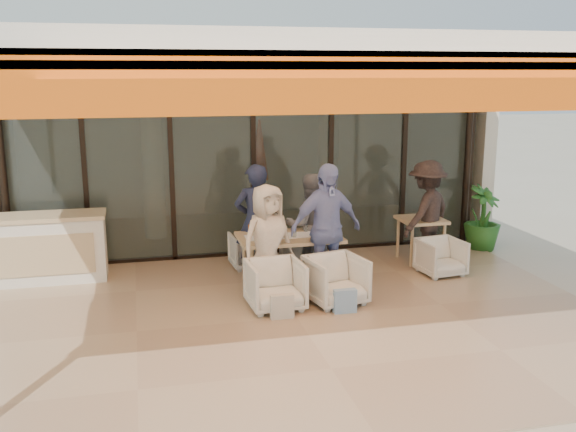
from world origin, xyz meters
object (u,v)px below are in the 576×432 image
Objects in this scene: diner_grey at (309,224)px; potted_palm at (483,218)px; side_chair at (441,256)px; dining_table at (289,240)px; chair_near_left at (275,283)px; chair_near_right at (336,278)px; standing_woman at (427,213)px; diner_navy at (255,222)px; host_counter at (43,248)px; diner_cream at (267,241)px; chair_far_right at (301,243)px; diner_periwinkle at (326,229)px; side_table at (421,225)px; chair_far_left at (250,249)px.

diner_grey reaches higher than potted_palm.
diner_grey reaches higher than side_chair.
dining_table is 1.09m from chair_near_left.
standing_woman reaches higher than chair_near_right.
diner_navy reaches higher than standing_woman.
diner_cream reaches higher than host_counter.
potted_palm reaches higher than chair_far_right.
diner_grey is 2.10m from side_chair.
diner_navy is (-0.84, -0.50, 0.52)m from chair_far_right.
chair_far_right is 1.69m from diner_cream.
diner_grey reaches higher than chair_far_right.
host_counter is 4.22m from diner_periwinkle.
side_table is 1.17× the size of side_chair.
diner_periwinkle is 2.08m from side_chair.
dining_table is 0.63m from diner_cream.
diner_periwinkle is (0.84, -0.90, 0.05)m from diner_navy.
diner_cream reaches higher than diner_grey.
potted_palm is at bearing 177.79° from chair_far_left.
diner_cream is (-0.84, -0.90, 0.01)m from diner_grey.
diner_periwinkle is 2.91× the size of side_chair.
standing_woman is (0.03, -0.12, 0.22)m from side_table.
standing_woman is (2.42, 0.49, 0.17)m from dining_table.
chair_near_left is at bearing -110.10° from diner_cream.
chair_near_left is at bearing -7.20° from standing_woman.
diner_grey is at bearing -175.20° from side_table.
host_counter reaches higher than side_chair.
chair_near_left is 1.13m from diner_periwinkle.
diner_navy is at bearing 86.06° from chair_far_left.
diner_navy is 1.10× the size of diner_cream.
host_counter is 6.02m from side_chair.
dining_table is 0.85× the size of diner_navy.
side_table is at bearing -110.38° from standing_woman.
diner_periwinkle is at bearing -8.83° from standing_woman.
diner_periwinkle is (0.84, -1.40, 0.62)m from chair_far_left.
diner_grey is 0.91m from diner_periwinkle.
chair_far_left is at bearing 113.59° from dining_table.
diner_navy reaches higher than potted_palm.
diner_grey is 2.12× the size of side_table.
side_table is (1.96, -0.34, 0.28)m from chair_far_right.
chair_near_left is at bearing 79.78° from chair_far_right.
chair_near_right is 0.46× the size of diner_cream.
side_table is at bearing 83.36° from side_chair.
diner_periwinkle is 2.50× the size of side_table.
dining_table is 0.81× the size of diner_periwinkle.
side_table reaches higher than chair_near_left.
chair_far_right is 0.98× the size of chair_near_left.
diner_navy is (-0.00, 1.40, 0.52)m from chair_near_left.
standing_woman is at bearing 24.01° from chair_near_right.
diner_grey is 0.92× the size of standing_woman.
diner_cream is 0.85m from diner_periwinkle.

